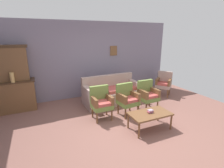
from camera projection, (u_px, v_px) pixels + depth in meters
name	position (u px, v px, depth m)	size (l,w,h in m)	color
ground_plane	(124.00, 127.00, 4.27)	(7.68, 7.68, 0.00)	#84564C
wall_back_with_decor	(91.00, 60.00, 6.19)	(6.40, 0.09, 2.70)	gray
side_cabinet	(16.00, 96.00, 5.11)	(1.16, 0.55, 0.93)	brown
cabinet_upper_hutch	(10.00, 63.00, 4.91)	(0.99, 0.38, 1.03)	brown
vase_on_cabinet	(12.00, 77.00, 4.78)	(0.11, 0.11, 0.29)	tan
floral_couch	(111.00, 93.00, 5.77)	(1.94, 0.91, 0.90)	tan
armchair_near_couch_end	(101.00, 101.00, 4.59)	(0.52, 0.49, 0.90)	olive
armchair_by_doorway	(127.00, 98.00, 4.84)	(0.56, 0.54, 0.90)	olive
armchair_near_cabinet	(148.00, 94.00, 5.17)	(0.54, 0.51, 0.90)	olive
wingback_chair_by_fireplace	(164.00, 83.00, 6.40)	(0.71, 0.71, 0.90)	tan
coffee_table	(150.00, 115.00, 4.10)	(1.00, 0.56, 0.42)	brown
book_stack_on_table	(150.00, 111.00, 4.10)	(0.15, 0.10, 0.07)	#A062A5
floor_vase_by_wall	(160.00, 81.00, 7.17)	(0.20, 0.20, 0.74)	#5D574C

